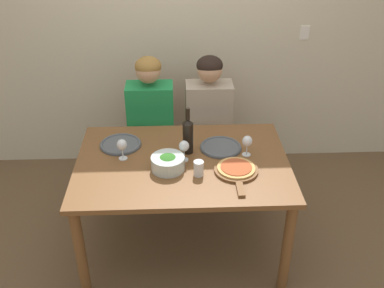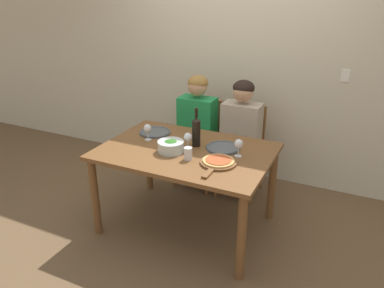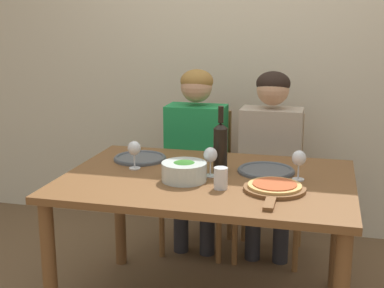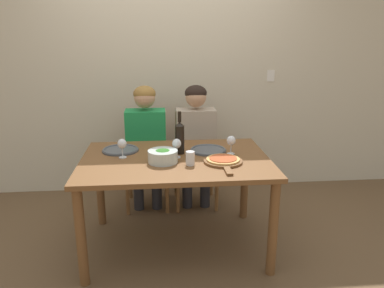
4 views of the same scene
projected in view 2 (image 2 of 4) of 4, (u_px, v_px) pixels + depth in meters
ground_plane at (187, 224)px, 3.48m from camera, size 40.00×40.00×0.00m
back_wall at (238, 56)px, 4.02m from camera, size 10.00×0.06×2.70m
dining_table at (186, 160)px, 3.22m from camera, size 1.45×1.01×0.76m
chair_left at (201, 139)px, 4.10m from camera, size 0.42×0.42×0.93m
chair_right at (243, 147)px, 3.91m from camera, size 0.42×0.42×0.93m
person_woman at (197, 122)px, 3.92m from camera, size 0.47×0.51×1.22m
person_man at (241, 129)px, 3.73m from camera, size 0.47×0.51×1.22m
wine_bottle at (196, 131)px, 3.21m from camera, size 0.07×0.07×0.34m
broccoli_bowl at (171, 146)px, 3.13m from camera, size 0.22×0.22×0.10m
dinner_plate_left at (155, 132)px, 3.54m from camera, size 0.30×0.30×0.02m
dinner_plate_right at (223, 148)px, 3.20m from camera, size 0.30×0.30×0.02m
pizza_on_board at (218, 162)px, 2.92m from camera, size 0.29×0.43×0.04m
wine_glass_left at (148, 129)px, 3.34m from camera, size 0.07×0.07×0.15m
wine_glass_right at (239, 145)px, 3.02m from camera, size 0.07×0.07×0.15m
wine_glass_centre at (188, 138)px, 3.15m from camera, size 0.07×0.07×0.15m
water_tumbler at (188, 154)px, 2.98m from camera, size 0.07×0.07×0.10m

